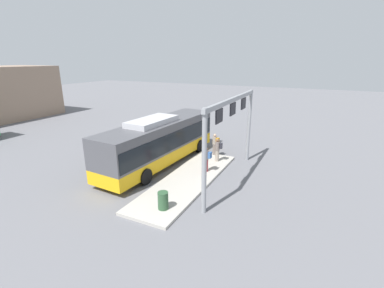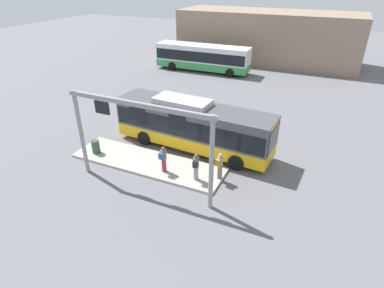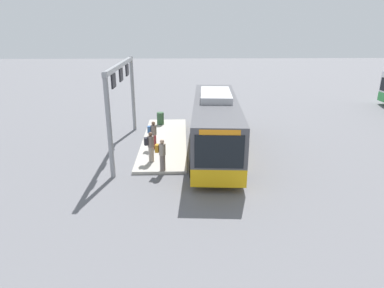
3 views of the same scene
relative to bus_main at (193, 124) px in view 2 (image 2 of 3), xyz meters
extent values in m
plane|color=slate|center=(0.01, 0.00, -1.81)|extent=(120.00, 120.00, 0.00)
cube|color=#B2ADA3|center=(-1.78, -3.11, -1.73)|extent=(10.00, 2.80, 0.16)
cube|color=#EAAD14|center=(0.01, 0.00, -1.04)|extent=(11.03, 3.18, 0.85)
cube|color=#4C4C51|center=(0.01, 0.00, 0.34)|extent=(11.03, 3.18, 1.90)
cube|color=black|center=(0.01, 0.00, 0.14)|extent=(10.81, 3.21, 1.20)
cube|color=black|center=(5.46, -0.35, 0.24)|extent=(0.17, 2.12, 1.50)
cube|color=#B7B7BC|center=(-0.81, 0.05, 1.47)|extent=(3.91, 1.99, 0.36)
cube|color=orange|center=(5.39, -0.34, 1.09)|extent=(0.23, 1.75, 0.28)
cylinder|color=black|center=(3.72, 0.97, -1.31)|extent=(1.02, 0.36, 1.00)
cylinder|color=black|center=(3.57, -1.43, -1.31)|extent=(1.02, 0.36, 1.00)
cylinder|color=black|center=(-3.16, 1.40, -1.31)|extent=(1.02, 0.36, 1.00)
cylinder|color=black|center=(-3.31, -0.99, -1.31)|extent=(1.02, 0.36, 1.00)
cube|color=green|center=(-7.02, 18.19, -1.04)|extent=(11.50, 2.68, 0.85)
cube|color=white|center=(-7.02, 18.19, 0.34)|extent=(11.50, 2.68, 1.90)
cube|color=black|center=(-7.02, 18.19, 0.14)|extent=(11.27, 2.71, 1.20)
cylinder|color=black|center=(-3.11, 19.45, -1.31)|extent=(1.00, 0.32, 1.00)
cylinder|color=black|center=(-3.07, 17.05, -1.31)|extent=(1.00, 0.32, 1.00)
cylinder|color=black|center=(-10.57, 19.34, -1.31)|extent=(1.00, 0.32, 1.00)
cylinder|color=black|center=(-10.54, 16.94, -1.31)|extent=(1.00, 0.32, 1.00)
cylinder|color=gray|center=(1.84, -3.62, -1.23)|extent=(0.34, 0.34, 0.85)
cylinder|color=slate|center=(1.84, -3.62, -0.50)|extent=(0.41, 0.41, 0.60)
sphere|color=brown|center=(1.84, -3.62, -0.09)|extent=(0.22, 0.22, 0.22)
cube|color=#26262D|center=(1.90, -3.88, -0.47)|extent=(0.31, 0.24, 0.40)
cylinder|color=slate|center=(3.05, -2.94, -1.23)|extent=(0.34, 0.34, 0.85)
cylinder|color=gray|center=(3.05, -2.94, -0.50)|extent=(0.41, 0.41, 0.60)
sphere|color=tan|center=(3.05, -2.94, -0.09)|extent=(0.22, 0.22, 0.22)
cube|color=#BF7F1E|center=(2.99, -3.20, -0.47)|extent=(0.31, 0.24, 0.40)
cylinder|color=maroon|center=(-0.26, -3.64, -1.23)|extent=(0.29, 0.29, 0.85)
cylinder|color=slate|center=(-0.26, -3.64, -0.50)|extent=(0.35, 0.35, 0.60)
sphere|color=brown|center=(-0.26, -3.64, -0.09)|extent=(0.22, 0.22, 0.22)
cube|color=#335993|center=(-0.27, -3.90, -0.47)|extent=(0.29, 0.19, 0.40)
cylinder|color=gray|center=(-4.64, -5.40, 0.79)|extent=(0.24, 0.24, 5.20)
cylinder|color=gray|center=(3.44, -5.40, 0.79)|extent=(0.24, 0.24, 5.20)
cube|color=gray|center=(-0.60, -5.40, 3.24)|extent=(8.48, 0.20, 0.24)
cube|color=black|center=(-2.83, -5.40, 2.69)|extent=(0.90, 0.08, 0.70)
cube|color=black|center=(-0.60, -5.40, 2.69)|extent=(0.90, 0.08, 0.70)
cube|color=black|center=(1.62, -5.40, 2.69)|extent=(0.90, 0.08, 0.70)
cube|color=gray|center=(-1.12, 26.53, 1.38)|extent=(23.32, 8.00, 6.38)
cylinder|color=#2D5133|center=(-5.46, -3.58, -1.20)|extent=(0.52, 0.52, 0.90)
camera|label=1|loc=(-15.42, -10.02, 5.43)|focal=25.25mm
camera|label=2|loc=(7.98, -17.55, 8.99)|focal=29.59mm
camera|label=3|loc=(18.89, -1.87, 5.35)|focal=31.56mm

